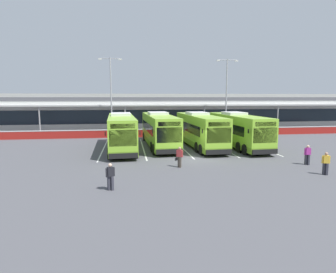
{
  "coord_description": "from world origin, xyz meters",
  "views": [
    {
      "loc": [
        -5.73,
        -24.51,
        5.44
      ],
      "look_at": [
        -1.88,
        3.0,
        1.6
      ],
      "focal_mm": 30.47,
      "sensor_mm": 36.0,
      "label": 1
    }
  ],
  "objects_px": {
    "pedestrian_with_handbag": "(179,156)",
    "lamp_post_west": "(111,91)",
    "pedestrian_child": "(307,154)",
    "lamp_post_centre": "(227,91)",
    "pedestrian_near_bin": "(110,176)",
    "coach_bus_leftmost": "(121,132)",
    "coach_bus_right_centre": "(237,130)",
    "pedestrian_in_dark_coat": "(326,163)",
    "coach_bus_left_centre": "(159,130)",
    "coach_bus_centre": "(199,131)"
  },
  "relations": [
    {
      "from": "pedestrian_with_handbag",
      "to": "lamp_post_west",
      "type": "height_order",
      "value": "lamp_post_west"
    },
    {
      "from": "coach_bus_left_centre",
      "to": "coach_bus_right_centre",
      "type": "xyz_separation_m",
      "value": [
        8.53,
        -1.3,
        0.0
      ]
    },
    {
      "from": "pedestrian_child",
      "to": "lamp_post_centre",
      "type": "height_order",
      "value": "lamp_post_centre"
    },
    {
      "from": "pedestrian_in_dark_coat",
      "to": "lamp_post_west",
      "type": "xyz_separation_m",
      "value": [
        -16.07,
        24.1,
        5.42
      ]
    },
    {
      "from": "pedestrian_in_dark_coat",
      "to": "coach_bus_left_centre",
      "type": "bearing_deg",
      "value": 127.71
    },
    {
      "from": "coach_bus_leftmost",
      "to": "pedestrian_child",
      "type": "bearing_deg",
      "value": -31.09
    },
    {
      "from": "coach_bus_leftmost",
      "to": "lamp_post_centre",
      "type": "relative_size",
      "value": 1.11
    },
    {
      "from": "lamp_post_west",
      "to": "coach_bus_leftmost",
      "type": "bearing_deg",
      "value": -82.32
    },
    {
      "from": "coach_bus_left_centre",
      "to": "coach_bus_centre",
      "type": "xyz_separation_m",
      "value": [
        4.39,
        -0.79,
        0.0
      ]
    },
    {
      "from": "coach_bus_centre",
      "to": "pedestrian_in_dark_coat",
      "type": "bearing_deg",
      "value": -64.71
    },
    {
      "from": "coach_bus_left_centre",
      "to": "lamp_post_centre",
      "type": "xyz_separation_m",
      "value": [
        11.2,
        10.07,
        4.5
      ]
    },
    {
      "from": "coach_bus_left_centre",
      "to": "pedestrian_with_handbag",
      "type": "bearing_deg",
      "value": -86.99
    },
    {
      "from": "coach_bus_left_centre",
      "to": "coach_bus_leftmost",
      "type": "bearing_deg",
      "value": -162.04
    },
    {
      "from": "coach_bus_centre",
      "to": "lamp_post_west",
      "type": "bearing_deg",
      "value": 131.31
    },
    {
      "from": "pedestrian_in_dark_coat",
      "to": "pedestrian_near_bin",
      "type": "distance_m",
      "value": 14.88
    },
    {
      "from": "pedestrian_child",
      "to": "lamp_post_centre",
      "type": "xyz_separation_m",
      "value": [
        0.28,
        20.47,
        5.42
      ]
    },
    {
      "from": "pedestrian_with_handbag",
      "to": "lamp_post_west",
      "type": "relative_size",
      "value": 0.15
    },
    {
      "from": "coach_bus_leftmost",
      "to": "coach_bus_left_centre",
      "type": "distance_m",
      "value": 4.33
    },
    {
      "from": "pedestrian_child",
      "to": "lamp_post_centre",
      "type": "bearing_deg",
      "value": 89.23
    },
    {
      "from": "coach_bus_right_centre",
      "to": "pedestrian_near_bin",
      "type": "bearing_deg",
      "value": -134.18
    },
    {
      "from": "pedestrian_with_handbag",
      "to": "pedestrian_near_bin",
      "type": "distance_m",
      "value": 7.0
    },
    {
      "from": "coach_bus_left_centre",
      "to": "pedestrian_in_dark_coat",
      "type": "xyz_separation_m",
      "value": [
        10.33,
        -13.36,
        -0.91
      ]
    },
    {
      "from": "coach_bus_centre",
      "to": "coach_bus_right_centre",
      "type": "distance_m",
      "value": 4.17
    },
    {
      "from": "pedestrian_near_bin",
      "to": "coach_bus_leftmost",
      "type": "bearing_deg",
      "value": 88.41
    },
    {
      "from": "coach_bus_leftmost",
      "to": "pedestrian_child",
      "type": "height_order",
      "value": "coach_bus_leftmost"
    },
    {
      "from": "lamp_post_west",
      "to": "coach_bus_centre",
      "type": "bearing_deg",
      "value": -48.69
    },
    {
      "from": "coach_bus_right_centre",
      "to": "pedestrian_child",
      "type": "distance_m",
      "value": 9.46
    },
    {
      "from": "pedestrian_with_handbag",
      "to": "pedestrian_child",
      "type": "relative_size",
      "value": 1.0
    },
    {
      "from": "coach_bus_centre",
      "to": "coach_bus_right_centre",
      "type": "bearing_deg",
      "value": -6.94
    },
    {
      "from": "coach_bus_centre",
      "to": "pedestrian_child",
      "type": "bearing_deg",
      "value": -55.79
    },
    {
      "from": "coach_bus_centre",
      "to": "pedestrian_child",
      "type": "height_order",
      "value": "coach_bus_centre"
    },
    {
      "from": "coach_bus_leftmost",
      "to": "pedestrian_near_bin",
      "type": "height_order",
      "value": "coach_bus_leftmost"
    },
    {
      "from": "coach_bus_centre",
      "to": "lamp_post_centre",
      "type": "xyz_separation_m",
      "value": [
        6.81,
        10.86,
        4.5
      ]
    },
    {
      "from": "lamp_post_west",
      "to": "pedestrian_near_bin",
      "type": "bearing_deg",
      "value": -87.17
    },
    {
      "from": "coach_bus_left_centre",
      "to": "coach_bus_centre",
      "type": "relative_size",
      "value": 1.0
    },
    {
      "from": "pedestrian_with_handbag",
      "to": "pedestrian_in_dark_coat",
      "type": "distance_m",
      "value": 10.45
    },
    {
      "from": "pedestrian_with_handbag",
      "to": "lamp_post_centre",
      "type": "height_order",
      "value": "lamp_post_centre"
    },
    {
      "from": "coach_bus_leftmost",
      "to": "pedestrian_near_bin",
      "type": "xyz_separation_m",
      "value": [
        -0.37,
        -13.35,
        -0.91
      ]
    },
    {
      "from": "coach_bus_centre",
      "to": "coach_bus_right_centre",
      "type": "relative_size",
      "value": 1.0
    },
    {
      "from": "pedestrian_near_bin",
      "to": "pedestrian_child",
      "type": "bearing_deg",
      "value": 15.52
    },
    {
      "from": "coach_bus_leftmost",
      "to": "pedestrian_in_dark_coat",
      "type": "height_order",
      "value": "coach_bus_leftmost"
    },
    {
      "from": "coach_bus_right_centre",
      "to": "lamp_post_centre",
      "type": "distance_m",
      "value": 12.51
    },
    {
      "from": "coach_bus_left_centre",
      "to": "coach_bus_right_centre",
      "type": "bearing_deg",
      "value": -8.64
    },
    {
      "from": "pedestrian_in_dark_coat",
      "to": "lamp_post_centre",
      "type": "xyz_separation_m",
      "value": [
        0.87,
        23.43,
        5.42
      ]
    },
    {
      "from": "lamp_post_west",
      "to": "coach_bus_right_centre",
      "type": "bearing_deg",
      "value": -40.15
    },
    {
      "from": "pedestrian_child",
      "to": "pedestrian_in_dark_coat",
      "type": "bearing_deg",
      "value": -101.37
    },
    {
      "from": "coach_bus_leftmost",
      "to": "coach_bus_left_centre",
      "type": "relative_size",
      "value": 1.0
    },
    {
      "from": "pedestrian_in_dark_coat",
      "to": "pedestrian_near_bin",
      "type": "height_order",
      "value": "same"
    },
    {
      "from": "coach_bus_leftmost",
      "to": "coach_bus_centre",
      "type": "xyz_separation_m",
      "value": [
        8.51,
        0.54,
        0.0
      ]
    },
    {
      "from": "pedestrian_in_dark_coat",
      "to": "pedestrian_near_bin",
      "type": "relative_size",
      "value": 1.0
    }
  ]
}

